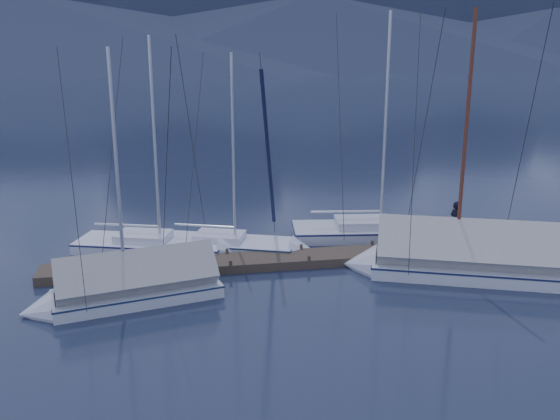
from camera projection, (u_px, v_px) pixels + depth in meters
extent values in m
plane|color=black|center=(290.00, 283.00, 21.27)|extent=(1000.00, 1000.00, 0.00)
cone|color=#192133|center=(25.00, 33.00, 235.00)|extent=(416.00, 416.00, 30.00)
cone|color=#192133|center=(315.00, 32.00, 260.20)|extent=(390.00, 390.00, 32.00)
cone|color=#192133|center=(554.00, 38.00, 286.17)|extent=(364.00, 364.00, 28.00)
cube|color=#382D23|center=(280.00, 260.00, 23.12)|extent=(18.00, 1.50, 0.34)
cube|color=black|center=(122.00, 275.00, 22.15)|extent=(3.00, 1.30, 0.30)
cube|color=black|center=(280.00, 265.00, 23.18)|extent=(3.00, 1.30, 0.30)
cube|color=black|center=(424.00, 256.00, 24.22)|extent=(3.00, 1.30, 0.30)
cylinder|color=#382D23|center=(69.00, 262.00, 22.36)|extent=(0.12, 0.12, 0.35)
cylinder|color=#382D23|center=(62.00, 276.00, 21.03)|extent=(0.12, 0.12, 0.35)
cylinder|color=#382D23|center=(150.00, 258.00, 22.88)|extent=(0.12, 0.12, 0.35)
cylinder|color=#382D23|center=(148.00, 270.00, 21.55)|extent=(0.12, 0.12, 0.35)
cylinder|color=#382D23|center=(227.00, 253.00, 23.40)|extent=(0.12, 0.12, 0.35)
cylinder|color=#382D23|center=(231.00, 265.00, 22.07)|extent=(0.12, 0.12, 0.35)
cylinder|color=#382D23|center=(301.00, 249.00, 23.91)|extent=(0.12, 0.12, 0.35)
cylinder|color=#382D23|center=(309.00, 260.00, 22.58)|extent=(0.12, 0.12, 0.35)
cylinder|color=#382D23|center=(372.00, 244.00, 24.43)|extent=(0.12, 0.12, 0.35)
cylinder|color=#382D23|center=(384.00, 256.00, 23.10)|extent=(0.12, 0.12, 0.35)
cylinder|color=#382D23|center=(440.00, 240.00, 24.95)|extent=(0.12, 0.12, 0.35)
cylinder|color=#382D23|center=(455.00, 251.00, 23.62)|extent=(0.12, 0.12, 0.35)
cube|color=silver|center=(151.00, 248.00, 24.71)|extent=(6.48, 3.87, 0.68)
cube|color=silver|center=(152.00, 255.00, 24.79)|extent=(5.32, 2.70, 0.31)
cube|color=navy|center=(151.00, 241.00, 24.63)|extent=(6.55, 3.91, 0.06)
cone|color=silver|center=(234.00, 252.00, 24.24)|extent=(1.69, 2.22, 1.97)
cube|color=silver|center=(143.00, 236.00, 24.62)|extent=(2.49, 2.04, 0.31)
cylinder|color=#B2B7BF|center=(155.00, 142.00, 23.50)|extent=(0.12, 0.12, 8.20)
cylinder|color=#B2B7BF|center=(126.00, 225.00, 24.59)|extent=(2.66, 0.95, 0.09)
cylinder|color=#26262B|center=(192.00, 143.00, 23.29)|extent=(0.99, 2.95, 8.21)
cube|color=silver|center=(226.00, 247.00, 24.84)|extent=(6.00, 3.78, 0.63)
cube|color=silver|center=(227.00, 253.00, 24.91)|extent=(4.90, 2.68, 0.28)
cube|color=#1A2D4E|center=(226.00, 241.00, 24.77)|extent=(6.06, 3.82, 0.06)
cone|color=silver|center=(304.00, 252.00, 24.27)|extent=(1.62, 2.07, 1.82)
cube|color=silver|center=(220.00, 236.00, 24.77)|extent=(2.33, 1.95, 0.28)
cylinder|color=#B2B7BF|center=(233.00, 150.00, 23.70)|extent=(0.11, 0.11, 7.60)
cylinder|color=#B2B7BF|center=(204.00, 226.00, 24.77)|extent=(2.43, 0.98, 0.09)
cylinder|color=#26262B|center=(268.00, 151.00, 23.45)|extent=(1.03, 2.70, 7.61)
cube|color=silver|center=(370.00, 234.00, 26.51)|extent=(7.10, 3.16, 0.76)
cube|color=silver|center=(370.00, 241.00, 26.60)|extent=(5.95, 2.00, 0.34)
cube|color=#1B1E51|center=(370.00, 227.00, 26.42)|extent=(7.18, 3.19, 0.07)
cone|color=silver|center=(457.00, 233.00, 26.70)|extent=(1.53, 2.34, 2.20)
cube|color=silver|center=(363.00, 222.00, 26.35)|extent=(2.59, 1.90, 0.34)
cylinder|color=#B2B7BF|center=(385.00, 123.00, 25.24)|extent=(0.14, 0.14, 9.16)
cylinder|color=#B2B7BF|center=(345.00, 212.00, 26.18)|extent=(3.08, 0.50, 0.10)
cylinder|color=#26262B|center=(425.00, 123.00, 25.32)|extent=(0.47, 3.43, 9.16)
cube|color=silver|center=(467.00, 272.00, 22.01)|extent=(7.38, 4.82, 0.74)
cube|color=silver|center=(466.00, 280.00, 22.10)|extent=(6.01, 3.40, 0.34)
cube|color=#171E45|center=(468.00, 264.00, 21.93)|extent=(7.46, 4.87, 0.07)
cone|color=silver|center=(359.00, 265.00, 22.74)|extent=(2.01, 2.66, 2.37)
cylinder|color=#592819|center=(465.00, 141.00, 20.83)|extent=(0.13, 0.13, 8.98)
cylinder|color=#592819|center=(501.00, 247.00, 21.53)|extent=(2.96, 1.23, 0.10)
cylinder|color=#26262B|center=(415.00, 140.00, 21.14)|extent=(1.29, 3.28, 8.99)
cube|color=#A9A89E|center=(469.00, 251.00, 21.80)|extent=(7.07, 4.73, 2.51)
cube|color=silver|center=(138.00, 296.00, 19.84)|extent=(5.73, 3.09, 0.64)
cube|color=silver|center=(139.00, 304.00, 19.92)|extent=(4.74, 2.06, 0.29)
cube|color=#162642|center=(138.00, 289.00, 19.77)|extent=(5.79, 3.12, 0.06)
cone|color=silver|center=(37.00, 312.00, 18.65)|extent=(1.45, 2.05, 1.86)
cylinder|color=#B2B7BF|center=(117.00, 174.00, 18.60)|extent=(0.12, 0.12, 7.77)
cylinder|color=#B2B7BF|center=(165.00, 267.00, 19.97)|extent=(2.41, 0.62, 0.09)
cylinder|color=#26262B|center=(72.00, 178.00, 18.09)|extent=(0.62, 2.68, 7.77)
cube|color=#99998F|center=(137.00, 277.00, 19.66)|extent=(5.47, 3.06, 1.98)
imported|color=black|center=(456.00, 222.00, 24.53)|extent=(0.61, 0.75, 1.76)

